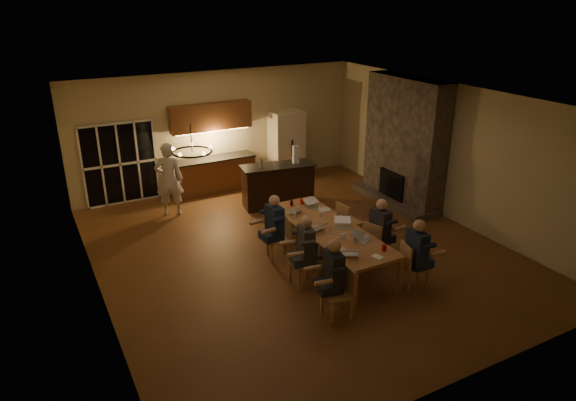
{
  "coord_description": "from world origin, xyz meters",
  "views": [
    {
      "loc": [
        -4.79,
        -8.42,
        5.06
      ],
      "look_at": [
        -0.11,
        0.3,
        1.05
      ],
      "focal_mm": 32.0,
      "sensor_mm": 36.0,
      "label": 1
    }
  ],
  "objects_px": {
    "can_cola": "(292,203)",
    "plate_near": "(362,236)",
    "chandelier": "(192,152)",
    "plate_far": "(324,210)",
    "chair_right_near": "(415,265)",
    "person_left_mid": "(306,251)",
    "laptop_d": "(343,222)",
    "laptop_e": "(292,207)",
    "chair_left_mid": "(303,262)",
    "redcup_near": "(384,248)",
    "chair_left_near": "(337,293)",
    "laptop_f": "(314,203)",
    "mug_mid": "(321,214)",
    "dining_table": "(329,245)",
    "mug_back": "(295,215)",
    "standing_person": "(169,179)",
    "redcup_far": "(302,201)",
    "chair_left_far": "(278,238)",
    "bar_blender": "(296,154)",
    "can_right": "(338,217)",
    "person_left_far": "(275,227)",
    "laptop_a": "(350,248)",
    "mug_front": "(343,236)",
    "person_right_near": "(416,255)",
    "bar_island": "(278,185)",
    "plate_left": "(340,250)",
    "person_left_near": "(333,277)",
    "laptop_b": "(363,236)",
    "redcup_mid": "(303,221)",
    "laptop_c": "(315,224)",
    "refrigerator": "(286,146)",
    "chair_right_mid": "(377,241)",
    "person_right_mid": "(380,231)",
    "bar_bottle": "(261,163)",
    "can_silver": "(355,239)",
    "chair_right_far": "(349,221)"
  },
  "relations": [
    {
      "from": "redcup_far",
      "to": "plate_near",
      "type": "height_order",
      "value": "redcup_far"
    },
    {
      "from": "laptop_e",
      "to": "redcup_mid",
      "type": "height_order",
      "value": "laptop_e"
    },
    {
      "from": "plate_near",
      "to": "bar_blender",
      "type": "xyz_separation_m",
      "value": [
        0.6,
        3.71,
        0.54
      ]
    },
    {
      "from": "can_right",
      "to": "bar_blender",
      "type": "bearing_deg",
      "value": 78.46
    },
    {
      "from": "redcup_far",
      "to": "chair_left_far",
      "type": "bearing_deg",
      "value": -143.21
    },
    {
      "from": "person_right_mid",
      "to": "mug_mid",
      "type": "xyz_separation_m",
      "value": [
        -0.71,
        1.07,
        0.11
      ]
    },
    {
      "from": "standing_person",
      "to": "redcup_mid",
      "type": "relative_size",
      "value": 15.17
    },
    {
      "from": "chandelier",
      "to": "laptop_a",
      "type": "relative_size",
      "value": 2.0
    },
    {
      "from": "chair_right_near",
      "to": "person_left_near",
      "type": "height_order",
      "value": "person_left_near"
    },
    {
      "from": "bar_blender",
      "to": "dining_table",
      "type": "bearing_deg",
      "value": -98.15
    },
    {
      "from": "person_left_mid",
      "to": "bar_blender",
      "type": "xyz_separation_m",
      "value": [
        1.78,
        3.61,
        0.61
      ]
    },
    {
      "from": "dining_table",
      "to": "redcup_near",
      "type": "bearing_deg",
      "value": -74.83
    },
    {
      "from": "chandelier",
      "to": "plate_far",
      "type": "bearing_deg",
      "value": 17.7
    },
    {
      "from": "mug_front",
      "to": "chair_left_far",
      "type": "bearing_deg",
      "value": 124.68
    },
    {
      "from": "chair_right_mid",
      "to": "bar_island",
      "type": "bearing_deg",
      "value": -11.14
    },
    {
      "from": "chair_left_mid",
      "to": "laptop_e",
      "type": "xyz_separation_m",
      "value": [
        0.61,
        1.55,
        0.42
      ]
    },
    {
      "from": "chair_right_far",
      "to": "person_left_mid",
      "type": "distance_m",
      "value": 2.11
    },
    {
      "from": "person_left_far",
      "to": "mug_front",
      "type": "relative_size",
      "value": 13.8
    },
    {
      "from": "laptop_a",
      "to": "can_right",
      "type": "height_order",
      "value": "laptop_a"
    },
    {
      "from": "bar_island",
      "to": "plate_near",
      "type": "relative_size",
      "value": 7.56
    },
    {
      "from": "person_left_far",
      "to": "can_right",
      "type": "height_order",
      "value": "person_left_far"
    },
    {
      "from": "laptop_a",
      "to": "redcup_near",
      "type": "bearing_deg",
      "value": -164.51
    },
    {
      "from": "refrigerator",
      "to": "chair_left_far",
      "type": "relative_size",
      "value": 2.25
    },
    {
      "from": "chair_right_near",
      "to": "person_left_mid",
      "type": "xyz_separation_m",
      "value": [
        -1.7,
        1.04,
        0.24
      ]
    },
    {
      "from": "chair_left_far",
      "to": "chair_right_near",
      "type": "relative_size",
      "value": 1.0
    },
    {
      "from": "plate_left",
      "to": "person_left_near",
      "type": "bearing_deg",
      "value": -130.96
    },
    {
      "from": "can_cola",
      "to": "plate_near",
      "type": "xyz_separation_m",
      "value": [
        0.46,
        -1.98,
        -0.05
      ]
    },
    {
      "from": "laptop_d",
      "to": "laptop_e",
      "type": "xyz_separation_m",
      "value": [
        -0.5,
        1.15,
        0.0
      ]
    },
    {
      "from": "mug_front",
      "to": "bar_island",
      "type": "bearing_deg",
      "value": 82.19
    },
    {
      "from": "chandelier",
      "to": "redcup_near",
      "type": "distance_m",
      "value": 3.81
    },
    {
      "from": "chair_left_near",
      "to": "laptop_f",
      "type": "bearing_deg",
      "value": 161.2
    },
    {
      "from": "person_left_mid",
      "to": "person_left_far",
      "type": "bearing_deg",
      "value": -166.74
    },
    {
      "from": "chair_right_mid",
      "to": "can_cola",
      "type": "distance_m",
      "value": 2.08
    },
    {
      "from": "can_silver",
      "to": "bar_blender",
      "type": "relative_size",
      "value": 0.27
    },
    {
      "from": "person_left_mid",
      "to": "can_silver",
      "type": "height_order",
      "value": "person_left_mid"
    },
    {
      "from": "chair_left_near",
      "to": "redcup_near",
      "type": "distance_m",
      "value": 1.36
    },
    {
      "from": "chair_left_mid",
      "to": "can_right",
      "type": "relative_size",
      "value": 7.42
    },
    {
      "from": "mug_front",
      "to": "bar_bottle",
      "type": "height_order",
      "value": "bar_bottle"
    },
    {
      "from": "standing_person",
      "to": "mug_back",
      "type": "height_order",
      "value": "standing_person"
    },
    {
      "from": "dining_table",
      "to": "person_right_near",
      "type": "xyz_separation_m",
      "value": [
        0.83,
        -1.6,
        0.31
      ]
    },
    {
      "from": "laptop_c",
      "to": "can_right",
      "type": "height_order",
      "value": "laptop_c"
    },
    {
      "from": "chair_left_mid",
      "to": "redcup_near",
      "type": "bearing_deg",
      "value": 58.82
    },
    {
      "from": "chandelier",
      "to": "mug_mid",
      "type": "distance_m",
      "value": 3.56
    },
    {
      "from": "dining_table",
      "to": "mug_back",
      "type": "distance_m",
      "value": 0.95
    },
    {
      "from": "laptop_d",
      "to": "plate_left",
      "type": "bearing_deg",
      "value": -94.28
    },
    {
      "from": "chair_left_mid",
      "to": "laptop_e",
      "type": "height_order",
      "value": "laptop_e"
    },
    {
      "from": "dining_table",
      "to": "laptop_a",
      "type": "height_order",
      "value": "laptop_a"
    },
    {
      "from": "chair_left_far",
      "to": "laptop_b",
      "type": "xyz_separation_m",
      "value": [
        1.06,
        -1.41,
        0.42
      ]
    },
    {
      "from": "chair_right_near",
      "to": "laptop_c",
      "type": "xyz_separation_m",
      "value": [
        -1.16,
        1.63,
        0.42
      ]
    },
    {
      "from": "can_silver",
      "to": "plate_left",
      "type": "bearing_deg",
      "value": -159.94
    }
  ]
}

